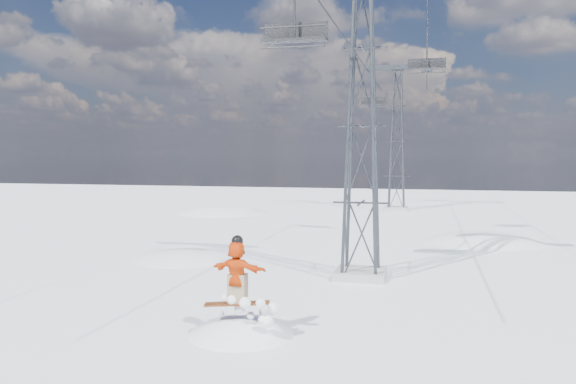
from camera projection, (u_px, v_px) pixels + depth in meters
ground at (286, 352)px, 12.81m from camera, size 120.00×120.00×0.00m
snow_terrain at (294, 379)px, 35.18m from camera, size 39.00×37.00×22.00m
lift_tower_near at (362, 127)px, 19.99m from camera, size 5.20×1.80×11.43m
lift_tower_far at (397, 141)px, 44.21m from camera, size 5.20×1.80×11.43m
haul_cables at (386, 38)px, 30.76m from camera, size 4.46×51.00×0.06m
lift_chair_near at (295, 34)px, 19.25m from camera, size 2.23×0.64×2.77m
lift_chair_mid at (427, 65)px, 28.19m from camera, size 1.88×0.54×2.33m
lift_chair_far at (373, 102)px, 47.13m from camera, size 2.00×0.57×2.48m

